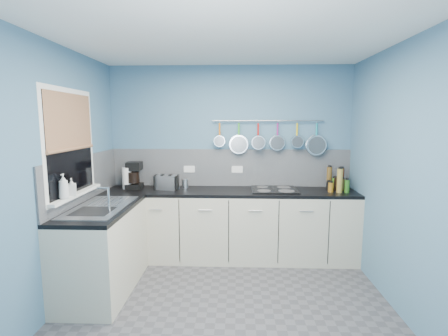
# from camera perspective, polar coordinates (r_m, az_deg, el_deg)

# --- Properties ---
(floor) EXTENTS (3.20, 3.00, 0.02)m
(floor) POSITION_cam_1_polar(r_m,az_deg,el_deg) (3.47, 0.37, -22.98)
(floor) COLOR #47474C
(floor) RESTS_ON ground
(ceiling) EXTENTS (3.20, 3.00, 0.02)m
(ceiling) POSITION_cam_1_polar(r_m,az_deg,el_deg) (3.06, 0.42, 21.93)
(ceiling) COLOR white
(ceiling) RESTS_ON ground
(wall_back) EXTENTS (3.20, 0.02, 2.50)m
(wall_back) POSITION_cam_1_polar(r_m,az_deg,el_deg) (4.51, 1.01, 1.35)
(wall_back) COLOR #476F8D
(wall_back) RESTS_ON ground
(wall_front) EXTENTS (3.20, 0.02, 2.50)m
(wall_front) POSITION_cam_1_polar(r_m,az_deg,el_deg) (1.55, -1.43, -11.81)
(wall_front) COLOR #476F8D
(wall_front) RESTS_ON ground
(wall_left) EXTENTS (0.02, 3.00, 2.50)m
(wall_left) POSITION_cam_1_polar(r_m,az_deg,el_deg) (3.46, -27.31, -1.60)
(wall_left) COLOR #476F8D
(wall_left) RESTS_ON ground
(wall_right) EXTENTS (0.02, 3.00, 2.50)m
(wall_right) POSITION_cam_1_polar(r_m,az_deg,el_deg) (3.37, 28.91, -1.94)
(wall_right) COLOR #476F8D
(wall_right) RESTS_ON ground
(backsplash_back) EXTENTS (3.20, 0.02, 0.50)m
(backsplash_back) POSITION_cam_1_polar(r_m,az_deg,el_deg) (4.50, 1.00, 0.06)
(backsplash_back) COLOR gray
(backsplash_back) RESTS_ON wall_back
(backsplash_left) EXTENTS (0.02, 1.80, 0.50)m
(backsplash_left) POSITION_cam_1_polar(r_m,az_deg,el_deg) (3.99, -22.73, -1.60)
(backsplash_left) COLOR gray
(backsplash_left) RESTS_ON wall_left
(cabinet_run_back) EXTENTS (3.20, 0.60, 0.86)m
(cabinet_run_back) POSITION_cam_1_polar(r_m,az_deg,el_deg) (4.38, 0.90, -9.84)
(cabinet_run_back) COLOR beige
(cabinet_run_back) RESTS_ON ground
(worktop_back) EXTENTS (3.20, 0.60, 0.04)m
(worktop_back) POSITION_cam_1_polar(r_m,az_deg,el_deg) (4.26, 0.91, -4.08)
(worktop_back) COLOR black
(worktop_back) RESTS_ON cabinet_run_back
(cabinet_run_left) EXTENTS (0.60, 1.20, 0.86)m
(cabinet_run_left) POSITION_cam_1_polar(r_m,az_deg,el_deg) (3.80, -20.03, -13.21)
(cabinet_run_left) COLOR beige
(cabinet_run_left) RESTS_ON ground
(worktop_left) EXTENTS (0.60, 1.20, 0.04)m
(worktop_left) POSITION_cam_1_polar(r_m,az_deg,el_deg) (3.66, -20.37, -6.63)
(worktop_left) COLOR black
(worktop_left) RESTS_ON cabinet_run_left
(window_frame) EXTENTS (0.01, 1.00, 1.10)m
(window_frame) POSITION_cam_1_polar(r_m,az_deg,el_deg) (3.68, -24.85, 3.78)
(window_frame) COLOR white
(window_frame) RESTS_ON wall_left
(window_glass) EXTENTS (0.01, 0.90, 1.00)m
(window_glass) POSITION_cam_1_polar(r_m,az_deg,el_deg) (3.67, -24.78, 3.78)
(window_glass) COLOR black
(window_glass) RESTS_ON wall_left
(bamboo_blind) EXTENTS (0.01, 0.90, 0.55)m
(bamboo_blind) POSITION_cam_1_polar(r_m,az_deg,el_deg) (3.66, -24.88, 7.29)
(bamboo_blind) COLOR #AF7B56
(bamboo_blind) RESTS_ON wall_left
(window_sill) EXTENTS (0.10, 0.98, 0.03)m
(window_sill) POSITION_cam_1_polar(r_m,az_deg,el_deg) (3.73, -24.04, -4.12)
(window_sill) COLOR white
(window_sill) RESTS_ON wall_left
(sink_unit) EXTENTS (0.50, 0.95, 0.01)m
(sink_unit) POSITION_cam_1_polar(r_m,az_deg,el_deg) (3.66, -20.38, -6.26)
(sink_unit) COLOR silver
(sink_unit) RESTS_ON worktop_left
(mixer_tap) EXTENTS (0.12, 0.08, 0.26)m
(mixer_tap) POSITION_cam_1_polar(r_m,az_deg,el_deg) (3.41, -19.15, -5.06)
(mixer_tap) COLOR silver
(mixer_tap) RESTS_ON worktop_left
(socket_left) EXTENTS (0.15, 0.01, 0.09)m
(socket_left) POSITION_cam_1_polar(r_m,az_deg,el_deg) (4.53, -5.97, -0.18)
(socket_left) COLOR white
(socket_left) RESTS_ON backsplash_back
(socket_right) EXTENTS (0.15, 0.01, 0.09)m
(socket_right) POSITION_cam_1_polar(r_m,az_deg,el_deg) (4.49, 2.27, -0.23)
(socket_right) COLOR white
(socket_right) RESTS_ON backsplash_back
(pot_rail) EXTENTS (1.45, 0.02, 0.02)m
(pot_rail) POSITION_cam_1_polar(r_m,az_deg,el_deg) (4.44, 7.55, 8.04)
(pot_rail) COLOR silver
(pot_rail) RESTS_ON wall_back
(soap_bottle_a) EXTENTS (0.10, 0.10, 0.24)m
(soap_bottle_a) POSITION_cam_1_polar(r_m,az_deg,el_deg) (3.46, -25.81, -2.85)
(soap_bottle_a) COLOR white
(soap_bottle_a) RESTS_ON window_sill
(soap_bottle_b) EXTENTS (0.10, 0.10, 0.17)m
(soap_bottle_b) POSITION_cam_1_polar(r_m,az_deg,el_deg) (3.60, -24.67, -2.94)
(soap_bottle_b) COLOR white
(soap_bottle_b) RESTS_ON window_sill
(paper_towel) EXTENTS (0.13, 0.13, 0.28)m
(paper_towel) POSITION_cam_1_polar(r_m,az_deg,el_deg) (4.51, -16.27, -1.68)
(paper_towel) COLOR white
(paper_towel) RESTS_ON worktop_back
(coffee_maker) EXTENTS (0.20, 0.22, 0.35)m
(coffee_maker) POSITION_cam_1_polar(r_m,az_deg,el_deg) (4.50, -15.16, -1.22)
(coffee_maker) COLOR black
(coffee_maker) RESTS_ON worktop_back
(toaster) EXTENTS (0.32, 0.22, 0.18)m
(toaster) POSITION_cam_1_polar(r_m,az_deg,el_deg) (4.36, -9.81, -2.42)
(toaster) COLOR silver
(toaster) RESTS_ON worktop_back
(canister) EXTENTS (0.09, 0.09, 0.12)m
(canister) POSITION_cam_1_polar(r_m,az_deg,el_deg) (4.43, -6.68, -2.65)
(canister) COLOR silver
(canister) RESTS_ON worktop_back
(hob) EXTENTS (0.58, 0.51, 0.01)m
(hob) POSITION_cam_1_polar(r_m,az_deg,el_deg) (4.32, 8.59, -3.65)
(hob) COLOR black
(hob) RESTS_ON worktop_back
(pan_0) EXTENTS (0.15, 0.08, 0.34)m
(pan_0) POSITION_cam_1_polar(r_m,az_deg,el_deg) (4.42, -0.76, 5.89)
(pan_0) COLOR silver
(pan_0) RESTS_ON pot_rail
(pan_1) EXTENTS (0.24, 0.06, 0.43)m
(pan_1) POSITION_cam_1_polar(r_m,az_deg,el_deg) (4.41, 2.55, 5.29)
(pan_1) COLOR silver
(pan_1) RESTS_ON pot_rail
(pan_2) EXTENTS (0.18, 0.13, 0.37)m
(pan_2) POSITION_cam_1_polar(r_m,az_deg,el_deg) (4.42, 5.87, 5.65)
(pan_2) COLOR silver
(pan_2) RESTS_ON pot_rail
(pan_3) EXTENTS (0.20, 0.06, 0.39)m
(pan_3) POSITION_cam_1_polar(r_m,az_deg,el_deg) (4.44, 9.15, 5.51)
(pan_3) COLOR silver
(pan_3) RESTS_ON pot_rail
(pan_4) EXTENTS (0.16, 0.09, 0.35)m
(pan_4) POSITION_cam_1_polar(r_m,az_deg,el_deg) (4.48, 12.40, 5.66)
(pan_4) COLOR silver
(pan_4) RESTS_ON pot_rail
(pan_5) EXTENTS (0.26, 0.07, 0.45)m
(pan_5) POSITION_cam_1_polar(r_m,az_deg,el_deg) (4.53, 15.55, 5.00)
(pan_5) COLOR silver
(pan_5) RESTS_ON pot_rail
(condiment_0) EXTENTS (0.07, 0.07, 0.28)m
(condiment_0) POSITION_cam_1_polar(r_m,az_deg,el_deg) (4.55, 19.44, -1.75)
(condiment_0) COLOR #4C190C
(condiment_0) RESTS_ON worktop_back
(condiment_1) EXTENTS (0.07, 0.07, 0.15)m
(condiment_1) POSITION_cam_1_polar(r_m,az_deg,el_deg) (4.54, 18.42, -2.54)
(condiment_1) COLOR #3F721E
(condiment_1) RESTS_ON worktop_back
(condiment_2) EXTENTS (0.07, 0.07, 0.29)m
(condiment_2) POSITION_cam_1_polar(r_m,az_deg,el_deg) (4.50, 17.58, -1.67)
(condiment_2) COLOR brown
(condiment_2) RESTS_ON worktop_back
(condiment_3) EXTENTS (0.06, 0.06, 0.15)m
(condiment_3) POSITION_cam_1_polar(r_m,az_deg,el_deg) (4.49, 19.53, -2.69)
(condiment_3) COLOR brown
(condiment_3) RESTS_ON worktop_back
(condiment_4) EXTENTS (0.06, 0.06, 0.17)m
(condiment_4) POSITION_cam_1_polar(r_m,az_deg,el_deg) (4.45, 18.69, -2.64)
(condiment_4) COLOR black
(condiment_4) RESTS_ON worktop_back
(condiment_5) EXTENTS (0.06, 0.06, 0.11)m
(condiment_5) POSITION_cam_1_polar(r_m,az_deg,el_deg) (4.44, 17.47, -2.97)
(condiment_5) COLOR black
(condiment_5) RESTS_ON worktop_back
(condiment_6) EXTENTS (0.06, 0.06, 0.16)m
(condiment_6) POSITION_cam_1_polar(r_m,az_deg,el_deg) (4.37, 20.33, -2.96)
(condiment_6) COLOR #265919
(condiment_6) RESTS_ON worktop_back
(condiment_7) EXTENTS (0.07, 0.07, 0.30)m
(condiment_7) POSITION_cam_1_polar(r_m,az_deg,el_deg) (4.33, 19.22, -2.07)
(condiment_7) COLOR olive
(condiment_7) RESTS_ON worktop_back
(condiment_8) EXTENTS (0.06, 0.06, 0.12)m
(condiment_8) POSITION_cam_1_polar(r_m,az_deg,el_deg) (4.35, 17.84, -3.17)
(condiment_8) COLOR #8C5914
(condiment_8) RESTS_ON worktop_back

